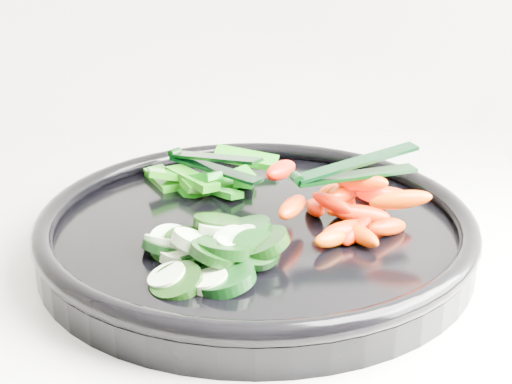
{
  "coord_description": "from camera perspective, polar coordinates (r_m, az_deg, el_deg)",
  "views": [
    {
      "loc": [
        0.67,
        1.11,
        1.21
      ],
      "look_at": [
        0.7,
        1.66,
        0.99
      ],
      "focal_mm": 50.0,
      "sensor_mm": 36.0,
      "label": 1
    }
  ],
  "objects": [
    {
      "name": "cucumber_pile",
      "position": [
        0.55,
        -3.92,
        -4.53
      ],
      "size": [
        0.13,
        0.14,
        0.04
      ],
      "color": "black",
      "rests_on": "veggie_tray"
    },
    {
      "name": "carrot_pile",
      "position": [
        0.62,
        7.49,
        -0.93
      ],
      "size": [
        0.14,
        0.14,
        0.05
      ],
      "color": "#FF1800",
      "rests_on": "veggie_tray"
    },
    {
      "name": "tong_carrot",
      "position": [
        0.6,
        7.76,
        1.81
      ],
      "size": [
        0.11,
        0.05,
        0.02
      ],
      "color": "black",
      "rests_on": "carrot_pile"
    },
    {
      "name": "tong_pepper",
      "position": [
        0.69,
        -3.56,
        2.38
      ],
      "size": [
        0.09,
        0.09,
        0.02
      ],
      "color": "black",
      "rests_on": "pepper_pile"
    },
    {
      "name": "pepper_pile",
      "position": [
        0.69,
        -4.01,
        1.08
      ],
      "size": [
        0.14,
        0.11,
        0.04
      ],
      "color": "#13750B",
      "rests_on": "veggie_tray"
    },
    {
      "name": "veggie_tray",
      "position": [
        0.62,
        0.0,
        -2.99
      ],
      "size": [
        0.39,
        0.39,
        0.04
      ],
      "color": "black",
      "rests_on": "counter"
    }
  ]
}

